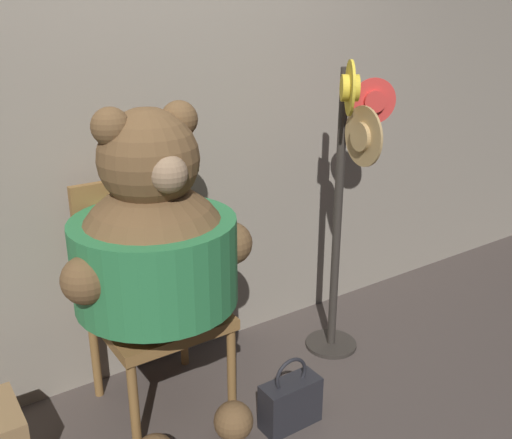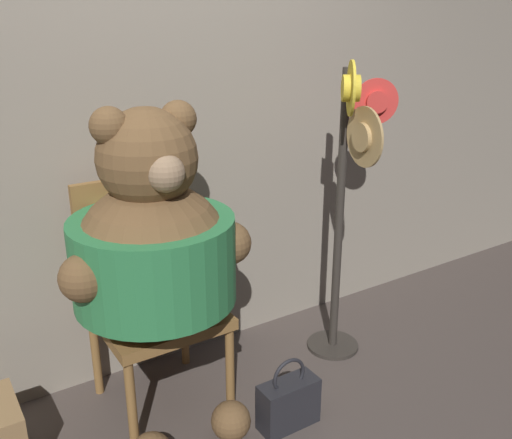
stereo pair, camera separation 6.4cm
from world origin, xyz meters
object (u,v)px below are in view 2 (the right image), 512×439
object	(u,v)px
teddy_bear	(154,250)
hat_display_rack	(349,190)
handbag_on_ground	(288,402)
chair	(148,288)

from	to	relation	value
teddy_bear	hat_display_rack	xyz separation A→B (m)	(1.01, -0.04, 0.10)
handbag_on_ground	teddy_bear	bearing A→B (deg)	140.73
chair	hat_display_rack	xyz separation A→B (m)	(0.98, -0.23, 0.36)
chair	teddy_bear	size ratio (longest dim) A/B	0.74
chair	hat_display_rack	world-z (taller)	hat_display_rack
handbag_on_ground	hat_display_rack	bearing A→B (deg)	28.87
teddy_bear	handbag_on_ground	xyz separation A→B (m)	(0.44, -0.36, -0.70)
hat_display_rack	handbag_on_ground	world-z (taller)	hat_display_rack
handbag_on_ground	chair	bearing A→B (deg)	126.88
teddy_bear	hat_display_rack	bearing A→B (deg)	-2.52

